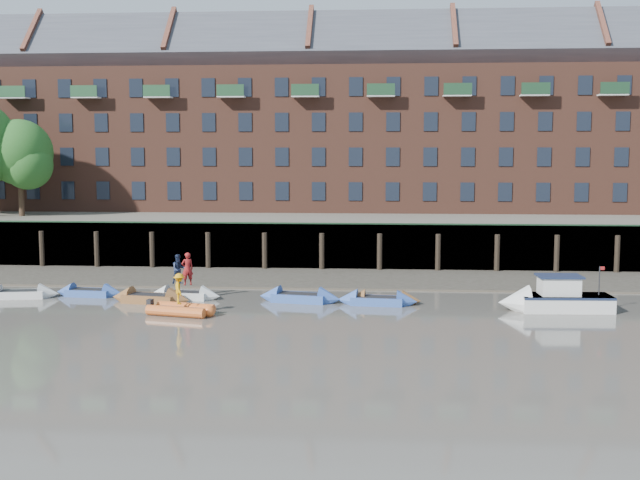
# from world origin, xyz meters

# --- Properties ---
(ground) EXTENTS (220.00, 220.00, 0.00)m
(ground) POSITION_xyz_m (0.00, 0.00, 0.00)
(ground) COLOR #5F5A52
(ground) RESTS_ON ground
(foreshore) EXTENTS (110.00, 8.00, 0.50)m
(foreshore) POSITION_xyz_m (0.00, 18.00, 0.00)
(foreshore) COLOR #3D382F
(foreshore) RESTS_ON ground
(mud_band) EXTENTS (110.00, 1.60, 0.10)m
(mud_band) POSITION_xyz_m (0.00, 14.60, 0.00)
(mud_band) COLOR #4C4336
(mud_band) RESTS_ON ground
(river_wall) EXTENTS (110.00, 1.23, 3.30)m
(river_wall) POSITION_xyz_m (-0.00, 22.38, 1.59)
(river_wall) COLOR #2D2A26
(river_wall) RESTS_ON ground
(bank_terrace) EXTENTS (110.00, 28.00, 3.20)m
(bank_terrace) POSITION_xyz_m (0.00, 36.00, 1.60)
(bank_terrace) COLOR #5E594D
(bank_terrace) RESTS_ON ground
(apartment_terrace) EXTENTS (80.60, 15.56, 20.98)m
(apartment_terrace) POSITION_xyz_m (-0.00, 36.99, 12.82)
(apartment_terrace) COLOR brown
(apartment_terrace) RESTS_ON bank_terrace
(rowboat_0) EXTENTS (4.38, 1.96, 1.23)m
(rowboat_0) POSITION_xyz_m (-14.20, 9.94, 0.22)
(rowboat_0) COLOR silver
(rowboat_0) RESTS_ON ground
(rowboat_1) EXTENTS (4.05, 1.51, 1.15)m
(rowboat_1) POSITION_xyz_m (-10.53, 10.80, 0.20)
(rowboat_1) COLOR #3759AB
(rowboat_1) RESTS_ON ground
(rowboat_2) EXTENTS (4.69, 2.06, 1.32)m
(rowboat_2) POSITION_xyz_m (-6.47, 9.11, 0.23)
(rowboat_2) COLOR brown
(rowboat_2) RESTS_ON ground
(rowboat_3) EXTENTS (4.21, 1.64, 1.19)m
(rowboat_3) POSITION_xyz_m (-4.88, 10.35, 0.21)
(rowboat_3) COLOR silver
(rowboat_3) RESTS_ON ground
(rowboat_4) EXTENTS (4.76, 2.12, 1.33)m
(rowboat_4) POSITION_xyz_m (1.64, 9.94, 0.24)
(rowboat_4) COLOR #3759AB
(rowboat_4) RESTS_ON ground
(rowboat_5) EXTENTS (4.41, 1.63, 1.25)m
(rowboat_5) POSITION_xyz_m (5.88, 9.43, 0.22)
(rowboat_5) COLOR #3759AB
(rowboat_5) RESTS_ON ground
(rowboat_6) EXTENTS (4.09, 1.41, 1.17)m
(rowboat_6) POSITION_xyz_m (6.22, 9.71, 0.21)
(rowboat_6) COLOR brown
(rowboat_6) RESTS_ON ground
(rib_tender) EXTENTS (3.55, 2.33, 0.60)m
(rib_tender) POSITION_xyz_m (-3.88, 6.00, 0.26)
(rib_tender) COLOR orange
(rib_tender) RESTS_ON ground
(motor_launch) EXTENTS (5.85, 2.14, 2.38)m
(motor_launch) POSITION_xyz_m (14.67, 8.42, 0.61)
(motor_launch) COLOR silver
(motor_launch) RESTS_ON ground
(person_rower_a) EXTENTS (0.80, 0.71, 1.83)m
(person_rower_a) POSITION_xyz_m (-4.68, 10.26, 1.72)
(person_rower_a) COLOR maroon
(person_rower_a) RESTS_ON rowboat_3
(person_rower_b) EXTENTS (1.02, 0.95, 1.68)m
(person_rower_b) POSITION_xyz_m (-5.26, 10.62, 1.64)
(person_rower_b) COLOR #19233F
(person_rower_b) RESTS_ON rowboat_3
(person_rib_crew) EXTENTS (0.86, 1.14, 1.56)m
(person_rib_crew) POSITION_xyz_m (-4.06, 5.99, 1.34)
(person_rib_crew) COLOR orange
(person_rib_crew) RESTS_ON rib_tender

